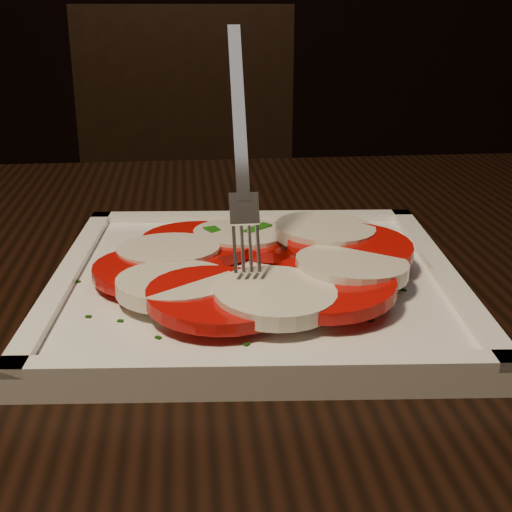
# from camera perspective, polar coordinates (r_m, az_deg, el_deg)

# --- Properties ---
(table) EXTENTS (1.26, 0.89, 0.75)m
(table) POSITION_cam_1_polar(r_m,az_deg,el_deg) (0.58, -3.15, -10.76)
(table) COLOR black
(table) RESTS_ON ground
(chair) EXTENTS (0.44, 0.44, 0.93)m
(chair) POSITION_cam_1_polar(r_m,az_deg,el_deg) (1.37, -5.89, 2.58)
(chair) COLOR black
(chair) RESTS_ON ground
(plate) EXTENTS (0.28, 0.28, 0.01)m
(plate) POSITION_cam_1_polar(r_m,az_deg,el_deg) (0.50, 0.00, -2.40)
(plate) COLOR white
(plate) RESTS_ON table
(caprese_salad) EXTENTS (0.24, 0.23, 0.03)m
(caprese_salad) POSITION_cam_1_polar(r_m,az_deg,el_deg) (0.50, -0.01, -0.43)
(caprese_salad) COLOR #C00404
(caprese_salad) RESTS_ON plate
(fork) EXTENTS (0.05, 0.10, 0.14)m
(fork) POSITION_cam_1_polar(r_m,az_deg,el_deg) (0.48, -1.39, 9.23)
(fork) COLOR white
(fork) RESTS_ON caprese_salad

